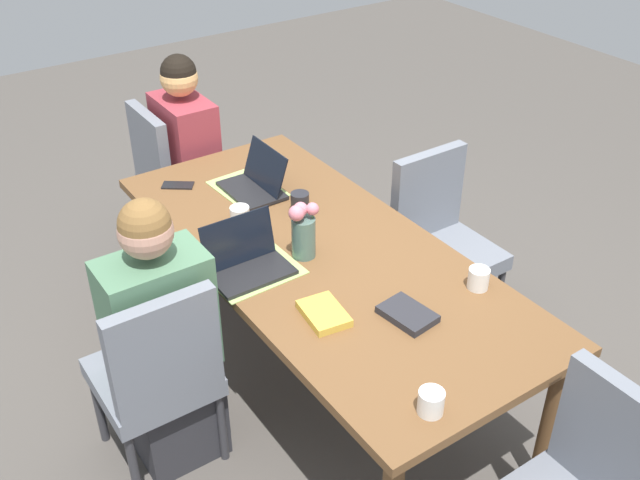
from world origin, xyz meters
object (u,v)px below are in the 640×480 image
at_px(flower_vase, 303,230).
at_px(laptop_head_right_left_mid, 256,183).
at_px(book_blue_cover, 408,314).
at_px(coffee_mug_near_left, 431,402).
at_px(chair_far_left_near, 158,371).
at_px(person_head_right_left_mid, 189,170).
at_px(coffee_mug_near_right, 240,216).
at_px(coffee_mug_centre_left, 478,279).
at_px(coffee_mug_centre_right, 300,203).
at_px(dining_table, 320,264).
at_px(chair_head_right_left_mid, 173,174).
at_px(phone_black, 178,185).
at_px(chair_near_right_near, 440,234).
at_px(book_red_cover, 324,314).
at_px(laptop_far_left_near, 247,262).
at_px(person_far_left_near, 164,349).

xyz_separation_m(flower_vase, laptop_head_right_left_mid, (0.58, -0.11, -0.08)).
bearing_deg(book_blue_cover, coffee_mug_near_left, 141.64).
relative_size(chair_far_left_near, laptop_head_right_left_mid, 2.81).
height_order(person_head_right_left_mid, coffee_mug_near_right, person_head_right_left_mid).
height_order(flower_vase, coffee_mug_centre_left, flower_vase).
bearing_deg(flower_vase, coffee_mug_near_left, 171.16).
bearing_deg(coffee_mug_centre_left, coffee_mug_centre_right, 16.68).
bearing_deg(book_blue_cover, laptop_head_right_left_mid, -7.98).
relative_size(dining_table, chair_head_right_left_mid, 2.37).
bearing_deg(dining_table, phone_black, 16.80).
distance_m(laptop_head_right_left_mid, coffee_mug_centre_left, 1.20).
height_order(chair_head_right_left_mid, book_blue_cover, chair_head_right_left_mid).
relative_size(chair_head_right_left_mid, chair_near_right_near, 1.00).
xyz_separation_m(book_blue_cover, phone_black, (1.40, 0.27, -0.01)).
bearing_deg(coffee_mug_near_left, phone_black, 0.85).
xyz_separation_m(book_red_cover, book_blue_cover, (-0.18, -0.25, -0.00)).
xyz_separation_m(laptop_far_left_near, coffee_mug_centre_left, (-0.60, -0.69, -0.00)).
bearing_deg(book_red_cover, person_far_left_near, 58.24).
distance_m(coffee_mug_centre_left, phone_black, 1.54).
bearing_deg(flower_vase, person_far_left_near, 88.15).
xyz_separation_m(chair_head_right_left_mid, book_blue_cover, (-1.95, -0.07, 0.25)).
bearing_deg(laptop_far_left_near, person_far_left_near, 91.77).
distance_m(dining_table, flower_vase, 0.21).
distance_m(coffee_mug_near_right, coffee_mug_centre_right, 0.28).
relative_size(chair_head_right_left_mid, flower_vase, 3.59).
bearing_deg(book_blue_cover, phone_black, 3.85).
height_order(person_far_left_near, laptop_far_left_near, person_far_left_near).
height_order(laptop_far_left_near, coffee_mug_near_left, laptop_far_left_near).
xyz_separation_m(flower_vase, coffee_mug_near_right, (0.37, 0.09, -0.08)).
relative_size(flower_vase, laptop_far_left_near, 0.78).
xyz_separation_m(coffee_mug_near_right, book_blue_cover, (-0.92, -0.19, -0.03)).
distance_m(laptop_head_right_left_mid, book_red_cover, 1.00).
xyz_separation_m(dining_table, person_head_right_left_mid, (1.34, -0.02, -0.13)).
bearing_deg(person_head_right_left_mid, chair_near_right_near, -149.48).
bearing_deg(coffee_mug_centre_right, book_red_cover, 153.70).
xyz_separation_m(coffee_mug_centre_right, book_red_cover, (-0.68, 0.34, -0.03)).
bearing_deg(person_head_right_left_mid, chair_head_right_left_mid, 51.24).
height_order(flower_vase, book_blue_cover, flower_vase).
distance_m(laptop_far_left_near, coffee_mug_near_right, 0.37).
bearing_deg(chair_far_left_near, person_far_left_near, -38.76).
bearing_deg(book_red_cover, coffee_mug_near_right, 2.96).
relative_size(chair_near_right_near, coffee_mug_centre_right, 9.17).
bearing_deg(flower_vase, coffee_mug_centre_left, -142.22).
bearing_deg(chair_far_left_near, coffee_mug_centre_left, -114.18).
height_order(dining_table, coffee_mug_centre_right, coffee_mug_centre_right).
height_order(chair_near_right_near, coffee_mug_centre_left, chair_near_right_near).
height_order(person_head_right_left_mid, coffee_mug_near_left, person_head_right_left_mid).
relative_size(dining_table, book_red_cover, 10.67).
height_order(person_head_right_left_mid, coffee_mug_centre_left, person_head_right_left_mid).
xyz_separation_m(chair_far_left_near, laptop_head_right_left_mid, (0.64, -0.82, 0.28)).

